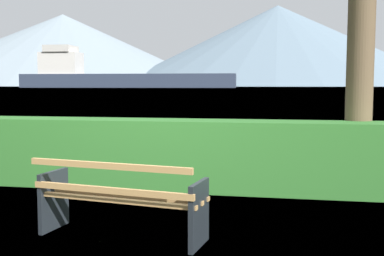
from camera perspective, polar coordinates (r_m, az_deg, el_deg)
name	(u,v)px	position (r m, az deg, el deg)	size (l,w,h in m)	color
ground_plane	(123,237)	(5.32, -8.34, -12.91)	(1400.00, 1400.00, 0.00)	#4C6B33
water_surface	(275,87)	(311.62, 10.09, 4.93)	(620.00, 620.00, 0.00)	#6B8EA3
park_bench	(120,199)	(5.15, -8.73, -8.55)	(1.91, 0.86, 0.87)	tan
hedge_row	(172,154)	(7.49, -2.39, -3.20)	(9.31, 0.74, 1.10)	#2D6B28
cargo_ship_large	(111,76)	(246.53, -9.80, 6.26)	(111.31, 19.46, 21.73)	#2D384C
distant_hills	(222,51)	(553.66, 3.62, 9.34)	(861.64, 386.19, 89.97)	gray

